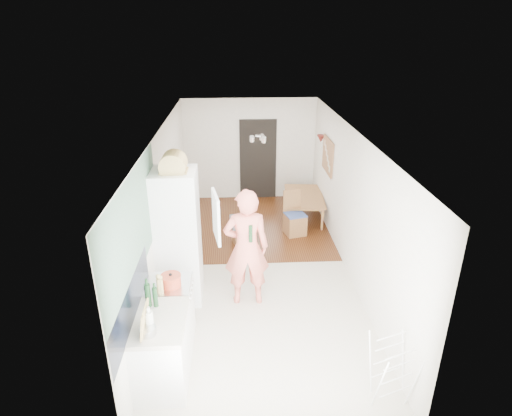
{
  "coord_description": "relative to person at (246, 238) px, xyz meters",
  "views": [
    {
      "loc": [
        -0.38,
        -6.66,
        4.08
      ],
      "look_at": [
        -0.02,
        0.2,
        1.12
      ],
      "focal_mm": 30.0,
      "sensor_mm": 36.0,
      "label": 1
    }
  ],
  "objects": [
    {
      "name": "grey_drape",
      "position": [
        -0.05,
        1.95,
        -0.64
      ],
      "size": [
        0.46,
        0.46,
        0.18
      ],
      "primitive_type": "cube",
      "rotation": [
        0.0,
        0.0,
        0.16
      ],
      "color": "slate",
      "rests_on": "stool"
    },
    {
      "name": "pinboard",
      "position": [
        1.81,
        2.84,
        0.42
      ],
      "size": [
        0.03,
        0.9,
        0.7
      ],
      "primitive_type": "cube",
      "color": "tan",
      "rests_on": "room_shell"
    },
    {
      "name": "steel_pan",
      "position": [
        -1.15,
        -1.87,
        -0.16
      ],
      "size": [
        0.23,
        0.23,
        0.09
      ],
      "primitive_type": "cylinder",
      "rotation": [
        0.0,
        0.0,
        -0.3
      ],
      "color": "silver",
      "rests_on": "worktop"
    },
    {
      "name": "worktop",
      "position": [
        -1.07,
        -1.61,
        -0.24
      ],
      "size": [
        0.62,
        0.92,
        0.06
      ],
      "primitive_type": "cube",
      "color": "beige",
      "rests_on": "room_shell"
    },
    {
      "name": "fridge_door",
      "position": [
        -0.43,
        -0.14,
        0.42
      ],
      "size": [
        0.14,
        0.56,
        0.7
      ],
      "primitive_type": "cube",
      "rotation": [
        0.0,
        0.0,
        -1.4
      ],
      "color": "white",
      "rests_on": "room_shell"
    },
    {
      "name": "floor",
      "position": [
        0.23,
        0.94,
        -1.13
      ],
      "size": [
        3.2,
        7.0,
        0.01
      ],
      "primitive_type": "cube",
      "color": "beige",
      "rests_on": "ground"
    },
    {
      "name": "pinboard_frame",
      "position": [
        1.79,
        2.84,
        0.42
      ],
      "size": [
        0.0,
        0.94,
        0.74
      ],
      "primitive_type": "cube",
      "color": "olive",
      "rests_on": "room_shell"
    },
    {
      "name": "wall_sconce",
      "position": [
        1.77,
        3.49,
        0.62
      ],
      "size": [
        0.18,
        0.18,
        0.16
      ],
      "primitive_type": "cone",
      "color": "maroon",
      "rests_on": "room_shell"
    },
    {
      "name": "bottle_a",
      "position": [
        -1.23,
        -1.34,
        -0.05
      ],
      "size": [
        0.09,
        0.09,
        0.31
      ],
      "primitive_type": "cylinder",
      "rotation": [
        0.0,
        0.0,
        -0.26
      ],
      "color": "#1A3E1F",
      "rests_on": "worktop"
    },
    {
      "name": "pepper_mill_front",
      "position": [
        -1.14,
        -1.08,
        -0.1
      ],
      "size": [
        0.08,
        0.08,
        0.22
      ],
      "primitive_type": "cylinder",
      "rotation": [
        0.0,
        0.0,
        0.33
      ],
      "color": "#D7B86D",
      "rests_on": "worktop"
    },
    {
      "name": "drying_rack",
      "position": [
        1.61,
        -2.03,
        -0.72
      ],
      "size": [
        0.52,
        0.49,
        0.81
      ],
      "primitive_type": null,
      "rotation": [
        0.0,
        0.0,
        0.34
      ],
      "color": "white",
      "rests_on": "floor"
    },
    {
      "name": "room_shell",
      "position": [
        0.23,
        0.94,
        0.12
      ],
      "size": [
        3.2,
        7.0,
        2.5
      ],
      "primitive_type": null,
      "color": "silver",
      "rests_on": "ground"
    },
    {
      "name": "base_cabinet",
      "position": [
        -1.07,
        -1.61,
        -0.7
      ],
      "size": [
        0.6,
        0.9,
        0.86
      ],
      "primitive_type": "cube",
      "color": "white",
      "rests_on": "room_shell"
    },
    {
      "name": "tile_splashback",
      "position": [
        -1.36,
        -1.61,
        0.02
      ],
      "size": [
        0.02,
        1.9,
        0.5
      ],
      "primitive_type": "cube",
      "color": "black",
      "rests_on": "room_shell"
    },
    {
      "name": "held_bottle",
      "position": [
        0.06,
        -0.13,
        0.14
      ],
      "size": [
        0.06,
        0.06,
        0.27
      ],
      "primitive_type": "cylinder",
      "color": "#1A3E1F",
      "rests_on": "person"
    },
    {
      "name": "bottle_c",
      "position": [
        -1.14,
        -1.78,
        -0.09
      ],
      "size": [
        0.12,
        0.12,
        0.24
      ],
      "primitive_type": "cylinder",
      "rotation": [
        0.0,
        0.0,
        0.26
      ],
      "color": "silver",
      "rests_on": "worktop"
    },
    {
      "name": "bottle_b",
      "position": [
        -1.14,
        -1.35,
        -0.08
      ],
      "size": [
        0.07,
        0.07,
        0.26
      ],
      "primitive_type": "cylinder",
      "rotation": [
        0.0,
        0.0,
        -0.13
      ],
      "color": "#1A3E1F",
      "rests_on": "worktop"
    },
    {
      "name": "range_cooker",
      "position": [
        -1.07,
        -0.86,
        -0.69
      ],
      "size": [
        0.6,
        0.6,
        0.88
      ],
      "primitive_type": "cube",
      "color": "white",
      "rests_on": "room_shell"
    },
    {
      "name": "fridge_housing",
      "position": [
        -1.04,
        0.16,
        -0.05
      ],
      "size": [
        0.66,
        0.66,
        2.15
      ],
      "primitive_type": "cube",
      "color": "white",
      "rests_on": "room_shell"
    },
    {
      "name": "dining_chair",
      "position": [
        1.08,
        2.3,
        -0.66
      ],
      "size": [
        0.49,
        0.49,
        0.94
      ],
      "primitive_type": null,
      "rotation": [
        0.0,
        0.0,
        0.27
      ],
      "color": "olive",
      "rests_on": "floor"
    },
    {
      "name": "pepper_mill_back",
      "position": [
        -1.12,
        -1.08,
        -0.1
      ],
      "size": [
        0.06,
        0.06,
        0.2
      ],
      "primitive_type": "cylinder",
      "rotation": [
        0.0,
        0.0,
        -0.18
      ],
      "color": "#D7B86D",
      "rests_on": "worktop"
    },
    {
      "name": "stool",
      "position": [
        -0.06,
        1.97,
        -0.93
      ],
      "size": [
        0.37,
        0.37,
        0.39
      ],
      "primitive_type": null,
      "rotation": [
        0.0,
        0.0,
        0.29
      ],
      "color": "olive",
      "rests_on": "floor"
    },
    {
      "name": "person",
      "position": [
        0.0,
        0.0,
        0.0
      ],
      "size": [
        0.83,
        0.56,
        2.25
      ],
      "primitive_type": "imported",
      "rotation": [
        0.0,
        0.0,
        3.16
      ],
      "color": "#F77A68",
      "rests_on": "floor"
    },
    {
      "name": "dining_table",
      "position": [
        1.43,
        3.15,
        -0.9
      ],
      "size": [
        0.82,
        1.34,
        0.45
      ],
      "primitive_type": "imported",
      "rotation": [
        0.0,
        0.0,
        1.49
      ],
      "color": "olive",
      "rests_on": "floor"
    },
    {
      "name": "cooker_top",
      "position": [
        -1.07,
        -0.86,
        -0.23
      ],
      "size": [
        0.6,
        0.6,
        0.04
      ],
      "primitive_type": "cube",
      "color": "silver",
      "rests_on": "room_shell"
    },
    {
      "name": "fridge_interior",
      "position": [
        -0.73,
        0.16,
        0.42
      ],
      "size": [
        0.02,
        0.52,
        0.66
      ],
      "primitive_type": "cube",
      "color": "white",
      "rests_on": "room_shell"
    },
    {
      "name": "doorway_recess",
      "position": [
        0.43,
        4.42,
        -0.13
      ],
      "size": [
        0.9,
        0.04,
        2.0
      ],
      "primitive_type": "cube",
      "color": "black",
      "rests_on": "room_shell"
    },
    {
      "name": "bread_bin",
      "position": [
        -1.02,
        0.13,
        1.13
      ],
      "size": [
        0.4,
        0.38,
        0.21
      ],
      "primitive_type": null,
      "rotation": [
        0.0,
        0.0,
        -0.02
      ],
      "color": "#D7B86D",
      "rests_on": "fridge_housing"
    },
    {
      "name": "sage_wall_panel",
      "position": [
        -1.36,
        -1.06,
        0.72
      ],
      "size": [
        0.02,
        3.0,
        1.3
      ],
      "primitive_type": "cube",
      "color": "slate",
      "rests_on": "room_shell"
    },
    {
      "name": "wood_floor_overlay",
      "position": [
        0.23,
        2.79,
        -1.12
      ],
      "size": [
        3.2,
        3.3,
        0.01
      ],
      "primitive_type": "cube",
      "color": "#593214",
      "rests_on": "room_shell"
    },
    {
      "name": "chopping_boards",
      "position": [
        -1.18,
        -1.84,
        -0.03
      ],
      "size": [
        0.07,
        0.26,
        0.35
      ],
      "primitive_type": null,
      "rotation": [
        0.0,
        0.0,
        0.13
      ],
      "color": "#D7B86D",
      "rests_on": "worktop"
    },
    {
      "name": "red_casserole",
      "position": [
        -1.02,
        -0.91,
        -0.13
      ],
      "size": [
        0.29,
        0.29,
        0.16
      ],
      "primitive_type": "cylinder",
      "rotation": [
        0.0,
        0.0,
        0.09
      ],
      "color": "#CA4327",
      "rests_on": "cooker_top"
    }
  ]
}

